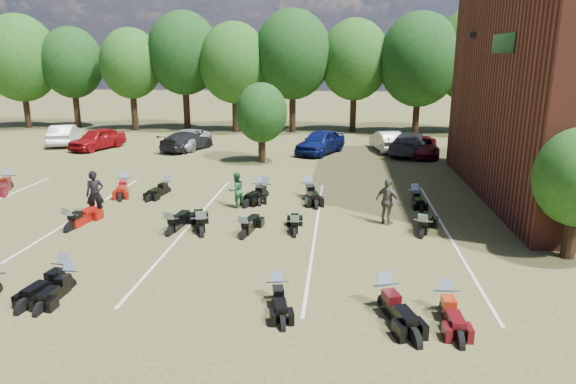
# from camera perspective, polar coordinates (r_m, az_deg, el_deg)

# --- Properties ---
(ground) EXTENTS (160.00, 160.00, 0.00)m
(ground) POSITION_cam_1_polar(r_m,az_deg,el_deg) (17.39, -4.03, -7.17)
(ground) COLOR brown
(ground) RESTS_ON ground
(car_0) EXTENTS (3.14, 4.70, 1.49)m
(car_0) POSITION_cam_1_polar(r_m,az_deg,el_deg) (39.15, -20.42, 5.56)
(car_0) COLOR maroon
(car_0) RESTS_ON ground
(car_1) EXTENTS (2.90, 4.87, 1.52)m
(car_1) POSITION_cam_1_polar(r_m,az_deg,el_deg) (42.00, -23.58, 5.86)
(car_1) COLOR silver
(car_1) RESTS_ON ground
(car_2) EXTENTS (2.84, 5.05, 1.33)m
(car_2) POSITION_cam_1_polar(r_m,az_deg,el_deg) (37.66, -11.16, 5.76)
(car_2) COLOR #92959A
(car_2) RESTS_ON ground
(car_3) EXTENTS (3.35, 4.88, 1.31)m
(car_3) POSITION_cam_1_polar(r_m,az_deg,el_deg) (37.00, -11.16, 5.58)
(car_3) COLOR black
(car_3) RESTS_ON ground
(car_4) EXTENTS (3.70, 5.09, 1.61)m
(car_4) POSITION_cam_1_polar(r_m,az_deg,el_deg) (35.15, 3.63, 5.59)
(car_4) COLOR #0B1351
(car_4) RESTS_ON ground
(car_5) EXTENTS (2.30, 4.53, 1.42)m
(car_5) POSITION_cam_1_polar(r_m,az_deg,el_deg) (36.71, 10.92, 5.61)
(car_5) COLOR #A2A19D
(car_5) RESTS_ON ground
(car_6) EXTENTS (2.59, 4.78, 1.27)m
(car_6) POSITION_cam_1_polar(r_m,az_deg,el_deg) (35.34, 14.62, 4.91)
(car_6) COLOR #4E040E
(car_6) RESTS_ON ground
(car_7) EXTENTS (3.91, 5.58, 1.50)m
(car_7) POSITION_cam_1_polar(r_m,az_deg,el_deg) (35.68, 13.57, 5.25)
(car_7) COLOR #37363B
(car_7) RESTS_ON ground
(person_black) EXTENTS (0.85, 0.73, 1.96)m
(person_black) POSITION_cam_1_polar(r_m,az_deg,el_deg) (22.61, -20.65, -0.24)
(person_black) COLOR black
(person_black) RESTS_ON ground
(person_green) EXTENTS (0.97, 0.97, 1.58)m
(person_green) POSITION_cam_1_polar(r_m,az_deg,el_deg) (22.66, -5.77, 0.21)
(person_green) COLOR #225C35
(person_green) RESTS_ON ground
(person_grey) EXTENTS (1.15, 1.02, 1.87)m
(person_grey) POSITION_cam_1_polar(r_m,az_deg,el_deg) (20.68, 11.02, -1.03)
(person_grey) COLOR #555349
(person_grey) RESTS_ON ground
(motorcycle_2) EXTENTS (1.04, 2.38, 1.28)m
(motorcycle_2) POSITION_cam_1_polar(r_m,az_deg,el_deg) (16.74, -23.60, -9.39)
(motorcycle_2) COLOR black
(motorcycle_2) RESTS_ON ground
(motorcycle_3) EXTENTS (0.69, 2.04, 1.13)m
(motorcycle_3) POSITION_cam_1_polar(r_m,az_deg,el_deg) (16.40, -23.08, -9.84)
(motorcycle_3) COLOR black
(motorcycle_3) RESTS_ON ground
(motorcycle_4) EXTENTS (1.05, 2.10, 1.12)m
(motorcycle_4) POSITION_cam_1_polar(r_m,az_deg,el_deg) (14.48, -1.20, -11.92)
(motorcycle_4) COLOR black
(motorcycle_4) RESTS_ON ground
(motorcycle_5) EXTENTS (1.51, 2.57, 1.37)m
(motorcycle_5) POSITION_cam_1_polar(r_m,az_deg,el_deg) (14.33, 10.69, -12.52)
(motorcycle_5) COLOR black
(motorcycle_5) RESTS_ON ground
(motorcycle_6) EXTENTS (0.77, 2.22, 1.22)m
(motorcycle_6) POSITION_cam_1_polar(r_m,az_deg,el_deg) (14.50, 16.96, -12.59)
(motorcycle_6) COLOR #490A0F
(motorcycle_6) RESTS_ON ground
(motorcycle_7) EXTENTS (1.07, 2.45, 1.32)m
(motorcycle_7) POSITION_cam_1_polar(r_m,az_deg,el_deg) (21.53, -23.01, -3.95)
(motorcycle_7) COLOR maroon
(motorcycle_7) RESTS_ON ground
(motorcycle_9) EXTENTS (0.95, 2.36, 1.28)m
(motorcycle_9) POSITION_cam_1_polar(r_m,az_deg,el_deg) (19.92, -12.89, -4.60)
(motorcycle_9) COLOR black
(motorcycle_9) RESTS_ON ground
(motorcycle_10) EXTENTS (1.53, 2.56, 1.36)m
(motorcycle_10) POSITION_cam_1_polar(r_m,az_deg,el_deg) (19.62, -9.57, -4.72)
(motorcycle_10) COLOR black
(motorcycle_10) RESTS_ON ground
(motorcycle_11) EXTENTS (0.99, 2.25, 1.21)m
(motorcycle_11) POSITION_cam_1_polar(r_m,az_deg,el_deg) (19.16, -4.89, -5.05)
(motorcycle_11) COLOR black
(motorcycle_11) RESTS_ON ground
(motorcycle_12) EXTENTS (0.82, 2.10, 1.15)m
(motorcycle_12) POSITION_cam_1_polar(r_m,az_deg,el_deg) (19.29, 0.74, -4.85)
(motorcycle_12) COLOR black
(motorcycle_12) RESTS_ON ground
(motorcycle_13) EXTENTS (1.39, 2.37, 1.26)m
(motorcycle_13) POSITION_cam_1_polar(r_m,az_deg,el_deg) (19.82, 14.66, -4.81)
(motorcycle_13) COLOR black
(motorcycle_13) RESTS_ON ground
(motorcycle_14) EXTENTS (1.43, 2.64, 1.40)m
(motorcycle_14) POSITION_cam_1_polar(r_m,az_deg,el_deg) (29.50, -28.51, 0.33)
(motorcycle_14) COLOR #4D0B14
(motorcycle_14) RESTS_ON ground
(motorcycle_15) EXTENTS (1.39, 2.49, 1.32)m
(motorcycle_15) POSITION_cam_1_polar(r_m,az_deg,el_deg) (26.74, -17.65, 0.11)
(motorcycle_15) COLOR maroon
(motorcycle_15) RESTS_ON ground
(motorcycle_16) EXTENTS (1.12, 2.25, 1.20)m
(motorcycle_16) POSITION_cam_1_polar(r_m,az_deg,el_deg) (25.84, -13.30, -0.08)
(motorcycle_16) COLOR black
(motorcycle_16) RESTS_ON ground
(motorcycle_17) EXTENTS (1.08, 2.32, 1.24)m
(motorcycle_17) POSITION_cam_1_polar(r_m,az_deg,el_deg) (24.71, -3.26, -0.38)
(motorcycle_17) COLOR black
(motorcycle_17) RESTS_ON ground
(motorcycle_18) EXTENTS (1.37, 2.64, 1.41)m
(motorcycle_18) POSITION_cam_1_polar(r_m,az_deg,el_deg) (24.44, 2.30, -0.55)
(motorcycle_18) COLOR black
(motorcycle_18) RESTS_ON ground
(motorcycle_19) EXTENTS (1.48, 2.52, 1.34)m
(motorcycle_19) POSITION_cam_1_polar(r_m,az_deg,el_deg) (24.38, -2.62, -0.59)
(motorcycle_19) COLOR black
(motorcycle_19) RESTS_ON ground
(motorcycle_20) EXTENTS (0.76, 2.08, 1.14)m
(motorcycle_20) POSITION_cam_1_polar(r_m,az_deg,el_deg) (24.37, 13.85, -1.03)
(motorcycle_20) COLOR black
(motorcycle_20) RESTS_ON ground
(tree_line) EXTENTS (56.00, 6.00, 9.79)m
(tree_line) POSITION_cam_1_polar(r_m,az_deg,el_deg) (45.02, 0.96, 14.73)
(tree_line) COLOR black
(tree_line) RESTS_ON ground
(young_tree_midfield) EXTENTS (3.20, 3.20, 4.70)m
(young_tree_midfield) POSITION_cam_1_polar(r_m,az_deg,el_deg) (31.91, -2.97, 8.79)
(young_tree_midfield) COLOR black
(young_tree_midfield) RESTS_ON ground
(parking_lines) EXTENTS (20.10, 14.00, 0.01)m
(parking_lines) POSITION_cam_1_polar(r_m,az_deg,el_deg) (20.80, -10.81, -3.61)
(parking_lines) COLOR silver
(parking_lines) RESTS_ON ground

